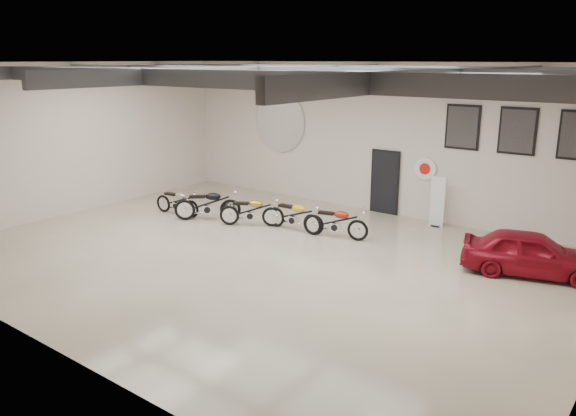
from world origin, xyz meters
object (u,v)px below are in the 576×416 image
Objects in this scene: motorcycle_black at (207,204)px; vintage_car at (531,253)px; go_kart at (495,258)px; motorcycle_gold at (250,210)px; banner_stand at (438,200)px; motorcycle_yellow at (294,215)px; motorcycle_red at (336,221)px; motorcycle_silver at (177,201)px.

vintage_car is (9.67, 1.32, 0.00)m from motorcycle_black.
motorcycle_black is 8.93m from go_kart.
motorcycle_black is at bearing 162.03° from motorcycle_gold.
banner_stand is at bearing 5.96° from motorcycle_gold.
motorcycle_red is at bearing 6.31° from motorcycle_yellow.
motorcycle_black is 9.76m from vintage_car.
motorcycle_gold is 0.99× the size of motorcycle_yellow.
motorcycle_gold is (1.55, 0.34, -0.05)m from motorcycle_black.
motorcycle_silver is 0.57× the size of vintage_car.
banner_stand is 0.87× the size of motorcycle_gold.
motorcycle_black is (1.26, 0.17, 0.07)m from motorcycle_silver.
motorcycle_silver is (-7.49, -3.96, -0.37)m from banner_stand.
motorcycle_red is at bearing -27.22° from motorcycle_black.
vintage_car reaches higher than motorcycle_silver.
banner_stand is at bearing 23.57° from motorcycle_silver.
motorcycle_black is 1.08× the size of motorcycle_yellow.
motorcycle_yellow is 0.61× the size of vintage_car.
motorcycle_red reaches higher than motorcycle_gold.
banner_stand is 5.83m from motorcycle_gold.
motorcycle_silver is 4.30m from motorcycle_yellow.
motorcycle_red is (2.79, 0.57, 0.00)m from motorcycle_gold.
motorcycle_yellow is at bearing -14.13° from motorcycle_gold.
go_kart is (5.90, 0.52, -0.25)m from motorcycle_yellow.
banner_stand reaches higher than vintage_car.
motorcycle_gold is at bearing -164.17° from motorcycle_yellow.
banner_stand reaches higher than motorcycle_yellow.
motorcycle_black is at bearing 178.95° from motorcycle_red.
motorcycle_black is at bearing 3.46° from motorcycle_silver.
motorcycle_silver reaches higher than go_kart.
vintage_car is at bearing -31.33° from motorcycle_black.
vintage_car is (10.93, 1.50, 0.07)m from motorcycle_silver.
motorcycle_yellow is at bearing -24.83° from motorcycle_black.
banner_stand reaches higher than motorcycle_silver.
vintage_car is at bearing -37.19° from banner_stand.
motorcycle_yellow is 6.76m from vintage_car.
motorcycle_yellow is 1.35× the size of go_kart.
motorcycle_yellow is at bearing -138.78° from banner_stand.
go_kart is at bearing 4.55° from motorcycle_yellow.
go_kart is 0.45× the size of vintage_car.
vintage_car is (5.33, 0.41, 0.05)m from motorcycle_red.
motorcycle_red is at bearing -124.89° from banner_stand.
motorcycle_silver is at bearing 81.52° from vintage_car.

